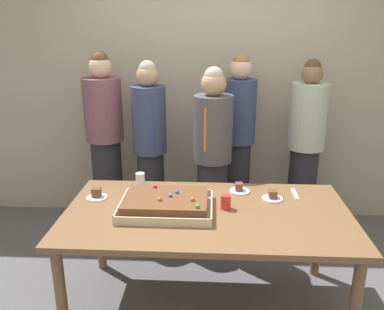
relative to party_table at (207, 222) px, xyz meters
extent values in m
plane|color=#5B5B60|center=(0.00, 0.00, -0.68)|extent=(12.00, 12.00, 0.00)
cube|color=#B2A893|center=(0.00, 1.60, 0.82)|extent=(8.00, 0.12, 3.00)
cube|color=brown|center=(0.00, 0.00, 0.06)|extent=(1.93, 1.03, 0.04)
cylinder|color=brown|center=(-0.89, -0.44, -0.32)|extent=(0.07, 0.07, 0.72)
cylinder|color=brown|center=(0.89, -0.44, -0.32)|extent=(0.07, 0.07, 0.72)
cylinder|color=brown|center=(-0.89, 0.44, -0.32)|extent=(0.07, 0.07, 0.72)
cylinder|color=brown|center=(0.89, 0.44, -0.32)|extent=(0.07, 0.07, 0.72)
cube|color=beige|center=(-0.28, 0.00, 0.08)|extent=(0.62, 0.47, 0.01)
cube|color=beige|center=(-0.28, -0.23, 0.11)|extent=(0.62, 0.01, 0.05)
cube|color=beige|center=(-0.28, 0.23, 0.11)|extent=(0.62, 0.01, 0.05)
cube|color=beige|center=(-0.58, 0.00, 0.11)|extent=(0.01, 0.47, 0.05)
cube|color=beige|center=(0.03, 0.00, 0.11)|extent=(0.01, 0.47, 0.05)
cube|color=brown|center=(-0.28, 0.00, 0.13)|extent=(0.55, 0.40, 0.09)
sphere|color=orange|center=(-0.10, -0.06, 0.19)|extent=(0.03, 0.03, 0.03)
sphere|color=#2D84E0|center=(-0.21, 0.06, 0.19)|extent=(0.03, 0.03, 0.03)
sphere|color=#2D84E0|center=(-0.25, 0.00, 0.19)|extent=(0.03, 0.03, 0.03)
sphere|color=green|center=(-0.06, -0.16, 0.19)|extent=(0.03, 0.03, 0.03)
sphere|color=orange|center=(-0.31, -0.06, 0.19)|extent=(0.03, 0.03, 0.03)
sphere|color=red|center=(-0.37, 0.15, 0.19)|extent=(0.03, 0.03, 0.03)
cylinder|color=white|center=(0.47, 0.22, 0.08)|extent=(0.15, 0.15, 0.01)
cube|color=brown|center=(0.47, 0.23, 0.11)|extent=(0.06, 0.07, 0.05)
cylinder|color=white|center=(0.24, 0.35, 0.08)|extent=(0.15, 0.15, 0.01)
cube|color=brown|center=(0.23, 0.35, 0.12)|extent=(0.05, 0.06, 0.06)
cylinder|color=white|center=(-0.80, 0.17, 0.08)|extent=(0.15, 0.15, 0.01)
cube|color=brown|center=(-0.81, 0.18, 0.12)|extent=(0.06, 0.05, 0.06)
cylinder|color=white|center=(-0.53, 0.43, 0.13)|extent=(0.07, 0.07, 0.10)
cylinder|color=red|center=(0.13, 0.05, 0.13)|extent=(0.07, 0.07, 0.10)
cube|color=silver|center=(0.65, 0.32, 0.08)|extent=(0.03, 0.20, 0.01)
cylinder|color=#28282D|center=(-0.55, 1.04, -0.26)|extent=(0.25, 0.25, 0.84)
cylinder|color=#384266|center=(-0.55, 1.04, 0.46)|extent=(0.31, 0.31, 0.61)
cube|color=navy|center=(-0.51, 0.90, 0.49)|extent=(0.04, 0.02, 0.39)
sphere|color=tan|center=(-0.55, 1.04, 0.85)|extent=(0.20, 0.20, 0.20)
sphere|color=#B2A899|center=(-0.55, 1.04, 0.91)|extent=(0.15, 0.15, 0.15)
cylinder|color=#28282D|center=(0.90, 1.18, -0.26)|extent=(0.27, 0.27, 0.86)
cylinder|color=#B7C6B2|center=(0.90, 1.18, 0.48)|extent=(0.34, 0.34, 0.61)
sphere|color=#8C664C|center=(0.90, 1.18, 0.87)|extent=(0.19, 0.19, 0.19)
sphere|color=brown|center=(0.90, 1.18, 0.92)|extent=(0.15, 0.15, 0.15)
cylinder|color=#28282D|center=(0.27, 1.26, -0.24)|extent=(0.25, 0.25, 0.89)
cylinder|color=#384266|center=(0.27, 1.26, 0.50)|extent=(0.31, 0.31, 0.60)
cube|color=navy|center=(0.21, 1.12, 0.53)|extent=(0.04, 0.02, 0.38)
sphere|color=beige|center=(0.27, 1.26, 0.89)|extent=(0.21, 0.21, 0.21)
sphere|color=olive|center=(0.27, 1.26, 0.95)|extent=(0.16, 0.16, 0.16)
cylinder|color=#28282D|center=(-0.99, 1.14, -0.22)|extent=(0.28, 0.28, 0.92)
cylinder|color=#7A4C5B|center=(-0.99, 1.14, 0.53)|extent=(0.35, 0.35, 0.58)
sphere|color=beige|center=(-0.99, 1.14, 0.91)|extent=(0.21, 0.21, 0.21)
sphere|color=brown|center=(-0.99, 1.14, 0.97)|extent=(0.16, 0.16, 0.16)
cylinder|color=#28282D|center=(0.03, 0.84, -0.27)|extent=(0.27, 0.27, 0.84)
cylinder|color=#4C4C51|center=(0.03, 0.84, 0.44)|extent=(0.33, 0.33, 0.57)
cube|color=orange|center=(-0.02, 0.69, 0.47)|extent=(0.04, 0.02, 0.36)
sphere|color=tan|center=(0.03, 0.84, 0.82)|extent=(0.21, 0.21, 0.21)
sphere|color=#B2A899|center=(0.03, 0.84, 0.87)|extent=(0.16, 0.16, 0.16)
camera|label=1|loc=(0.03, -2.44, 1.28)|focal=37.30mm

